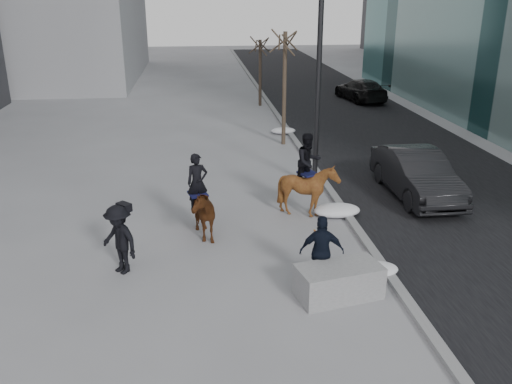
{
  "coord_description": "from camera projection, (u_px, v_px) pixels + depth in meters",
  "views": [
    {
      "loc": [
        -1.51,
        -12.25,
        6.5
      ],
      "look_at": [
        0.0,
        1.2,
        1.5
      ],
      "focal_mm": 38.0,
      "sensor_mm": 36.0,
      "label": 1
    }
  ],
  "objects": [
    {
      "name": "mounted_right",
      "position": [
        308.0,
        184.0,
        16.47
      ],
      "size": [
        1.85,
        1.94,
        2.57
      ],
      "color": "#4D210F",
      "rests_on": "ground"
    },
    {
      "name": "curb",
      "position": [
        302.0,
        151.0,
        23.45
      ],
      "size": [
        0.25,
        90.0,
        0.12
      ],
      "primitive_type": "cube",
      "color": "gray",
      "rests_on": "ground"
    },
    {
      "name": "camera_crew",
      "position": [
        119.0,
        239.0,
        13.1
      ],
      "size": [
        1.26,
        1.26,
        1.75
      ],
      "color": "black",
      "rests_on": "ground"
    },
    {
      "name": "car_far",
      "position": [
        361.0,
        90.0,
        34.4
      ],
      "size": [
        2.65,
        4.96,
        1.37
      ],
      "primitive_type": "imported",
      "rotation": [
        0.0,
        0.0,
        3.3
      ],
      "color": "black",
      "rests_on": "ground"
    },
    {
      "name": "car_near",
      "position": [
        416.0,
        174.0,
        18.14
      ],
      "size": [
        1.73,
        4.79,
        1.57
      ],
      "primitive_type": "imported",
      "rotation": [
        0.0,
        0.0,
        0.01
      ],
      "color": "black",
      "rests_on": "ground"
    },
    {
      "name": "lamppost",
      "position": [
        321.0,
        42.0,
        17.44
      ],
      "size": [
        0.25,
        2.64,
        9.09
      ],
      "color": "black",
      "rests_on": "ground"
    },
    {
      "name": "tree_near",
      "position": [
        284.0,
        83.0,
        23.76
      ],
      "size": [
        1.2,
        1.2,
        5.49
      ],
      "primitive_type": null,
      "color": "#3B2D23",
      "rests_on": "ground"
    },
    {
      "name": "tree_far",
      "position": [
        260.0,
        70.0,
        32.36
      ],
      "size": [
        1.2,
        1.2,
        4.32
      ],
      "primitive_type": null,
      "color": "#35261F",
      "rests_on": "ground"
    },
    {
      "name": "snow_piles",
      "position": [
        323.0,
        189.0,
        18.53
      ],
      "size": [
        1.44,
        14.92,
        0.37
      ],
      "color": "white",
      "rests_on": "ground"
    },
    {
      "name": "road",
      "position": [
        391.0,
        149.0,
        23.88
      ],
      "size": [
        8.0,
        90.0,
        0.01
      ],
      "primitive_type": "cube",
      "color": "black",
      "rests_on": "ground"
    },
    {
      "name": "feeder",
      "position": [
        322.0,
        252.0,
        12.5
      ],
      "size": [
        1.08,
        0.93,
        1.75
      ],
      "color": "black",
      "rests_on": "ground"
    },
    {
      "name": "ground",
      "position": [
        261.0,
        263.0,
        13.83
      ],
      "size": [
        120.0,
        120.0,
        0.0
      ],
      "primitive_type": "plane",
      "color": "gray",
      "rests_on": "ground"
    },
    {
      "name": "mounted_left",
      "position": [
        198.0,
        207.0,
        15.09
      ],
      "size": [
        1.28,
        1.99,
        2.37
      ],
      "color": "#46270E",
      "rests_on": "ground"
    },
    {
      "name": "planter",
      "position": [
        339.0,
        281.0,
        12.2
      ],
      "size": [
        2.05,
        1.34,
        0.75
      ],
      "primitive_type": "cube",
      "rotation": [
        0.0,
        0.0,
        0.22
      ],
      "color": "#939396",
      "rests_on": "ground"
    }
  ]
}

